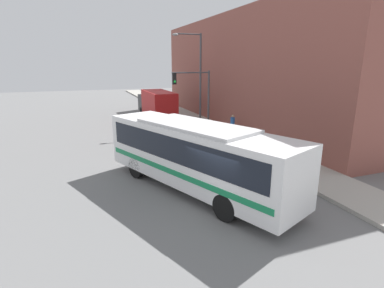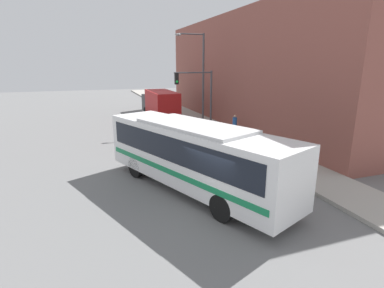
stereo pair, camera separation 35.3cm
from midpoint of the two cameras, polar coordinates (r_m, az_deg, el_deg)
ground_plane at (r=12.10m, az=6.81°, el=-12.83°), size 120.00×120.00×0.00m
sidewalk at (r=31.92m, az=0.51°, el=5.08°), size 2.80×70.00×0.17m
building_facade at (r=29.62m, az=11.60°, el=13.44°), size 6.00×29.82×9.87m
city_bus at (r=13.36m, az=1.01°, el=-1.59°), size 6.15×10.37×3.10m
delivery_truck at (r=31.38m, az=-5.85°, el=7.66°), size 2.24×8.45×2.96m
fire_hydrant at (r=17.93m, az=15.24°, el=-1.96°), size 0.22×0.30×0.75m
traffic_light_pole at (r=24.96m, az=1.58°, el=10.32°), size 3.28×0.35×4.90m
street_lamp at (r=27.15m, az=1.90°, el=13.46°), size 2.67×0.28×7.97m
pedestrian_near_corner at (r=23.92m, az=8.54°, el=3.66°), size 0.34×0.34×1.57m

